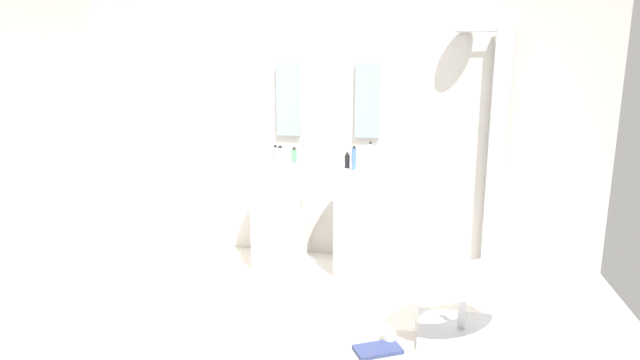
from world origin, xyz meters
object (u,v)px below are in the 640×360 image
(soap_bottle_clear, at_px, (370,153))
(soap_bottle_white, at_px, (280,154))
(magazine_navy, at_px, (378,349))
(soap_bottle_blue, at_px, (354,159))
(shower_column, at_px, (495,148))
(lounge_chair, at_px, (463,287))
(pedestal_sink_right, at_px, (361,215))
(soap_bottle_grey, at_px, (276,157))
(soap_bottle_green, at_px, (294,156))
(pedestal_sink_left, at_px, (279,210))
(soap_bottle_black, at_px, (347,161))
(coffee_mug, at_px, (389,336))

(soap_bottle_clear, relative_size, soap_bottle_white, 1.43)
(magazine_navy, height_order, soap_bottle_blue, soap_bottle_blue)
(soap_bottle_blue, bearing_deg, magazine_navy, -74.01)
(shower_column, bearing_deg, lounge_chair, -102.75)
(magazine_navy, relative_size, soap_bottle_white, 2.18)
(shower_column, bearing_deg, pedestal_sink_right, -164.73)
(soap_bottle_grey, relative_size, soap_bottle_clear, 0.96)
(soap_bottle_white, bearing_deg, soap_bottle_green, -33.99)
(pedestal_sink_left, height_order, soap_bottle_grey, soap_bottle_grey)
(pedestal_sink_left, bearing_deg, soap_bottle_black, -7.39)
(magazine_navy, bearing_deg, soap_bottle_black, 79.20)
(pedestal_sink_right, relative_size, soap_bottle_clear, 5.44)
(lounge_chair, relative_size, soap_bottle_white, 8.35)
(soap_bottle_black, distance_m, soap_bottle_blue, 0.10)
(pedestal_sink_right, distance_m, magazine_navy, 1.41)
(pedestal_sink_left, distance_m, soap_bottle_green, 0.50)
(soap_bottle_green, bearing_deg, magazine_navy, -56.72)
(pedestal_sink_left, bearing_deg, soap_bottle_clear, 12.45)
(pedestal_sink_left, relative_size, soap_bottle_clear, 5.44)
(lounge_chair, bearing_deg, soap_bottle_clear, 122.93)
(pedestal_sink_left, height_order, soap_bottle_white, soap_bottle_white)
(magazine_navy, xyz_separation_m, soap_bottle_clear, (-0.23, 1.46, 0.99))
(soap_bottle_green, bearing_deg, lounge_chair, -36.36)
(coffee_mug, distance_m, soap_bottle_white, 1.95)
(coffee_mug, bearing_deg, soap_bottle_green, 127.61)
(soap_bottle_white, bearing_deg, lounge_chair, -36.12)
(pedestal_sink_right, distance_m, soap_bottle_white, 0.90)
(pedestal_sink_right, distance_m, soap_bottle_grey, 0.88)
(soap_bottle_black, bearing_deg, magazine_navy, -71.99)
(pedestal_sink_right, relative_size, soap_bottle_black, 7.96)
(pedestal_sink_left, bearing_deg, soap_bottle_white, 100.08)
(magazine_navy, bearing_deg, lounge_chair, 2.38)
(soap_bottle_green, height_order, soap_bottle_white, soap_bottle_green)
(lounge_chair, height_order, soap_bottle_grey, soap_bottle_grey)
(pedestal_sink_right, xyz_separation_m, soap_bottle_grey, (-0.70, -0.14, 0.50))
(pedestal_sink_left, xyz_separation_m, soap_bottle_grey, (0.02, -0.14, 0.50))
(shower_column, distance_m, soap_bottle_green, 1.70)
(shower_column, bearing_deg, soap_bottle_green, -171.35)
(soap_bottle_white, bearing_deg, pedestal_sink_right, -11.21)
(pedestal_sink_right, height_order, magazine_navy, pedestal_sink_right)
(shower_column, height_order, soap_bottle_clear, shower_column)
(soap_bottle_black, xyz_separation_m, soap_bottle_blue, (0.06, -0.06, 0.03))
(shower_column, xyz_separation_m, lounge_chair, (-0.29, -1.28, -0.73))
(pedestal_sink_right, xyz_separation_m, soap_bottle_white, (-0.75, 0.15, 0.48))
(soap_bottle_grey, xyz_separation_m, soap_bottle_clear, (0.76, 0.31, 0.00))
(shower_column, xyz_separation_m, soap_bottle_blue, (-1.13, -0.44, -0.06))
(magazine_navy, xyz_separation_m, soap_bottle_black, (-0.39, 1.21, 0.96))
(shower_column, distance_m, lounge_chair, 1.50)
(soap_bottle_green, xyz_separation_m, soap_bottle_white, (-0.16, 0.11, -0.00))
(magazine_navy, bearing_deg, soap_bottle_grey, 101.80)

